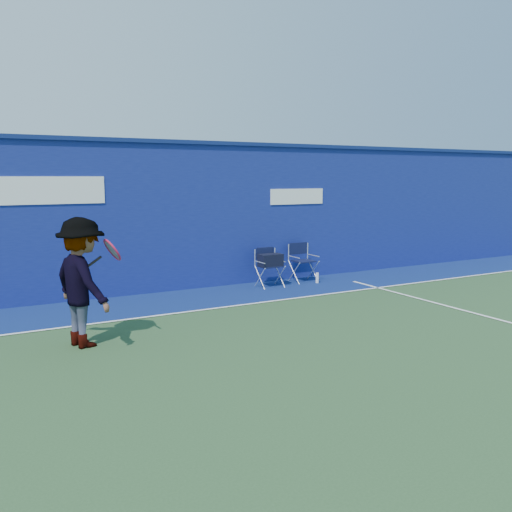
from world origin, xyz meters
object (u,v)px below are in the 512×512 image
directors_chair_left (270,271)px  water_bottle (317,278)px  directors_chair_right (303,270)px  tennis_player (82,282)px

directors_chair_left → water_bottle: (1.13, -0.16, -0.24)m
directors_chair_right → water_bottle: (0.17, -0.31, -0.15)m
directors_chair_right → tennis_player: 5.86m
directors_chair_left → tennis_player: (-4.32, -2.29, 0.55)m
directors_chair_left → directors_chair_right: 0.98m
directors_chair_right → water_bottle: directors_chair_right is taller
directors_chair_left → water_bottle: bearing=-8.0°
directors_chair_left → water_bottle: directors_chair_left is taller
directors_chair_left → directors_chair_right: bearing=9.2°
directors_chair_left → tennis_player: tennis_player is taller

